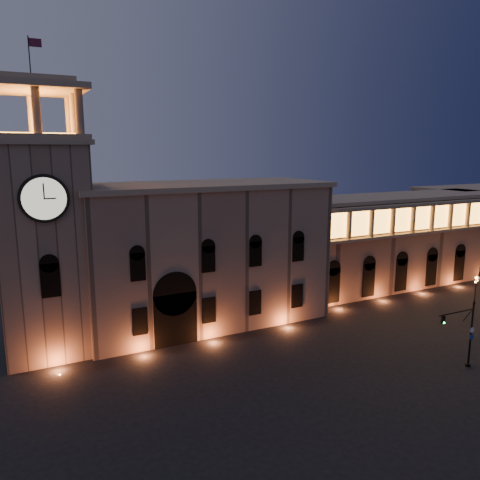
{
  "coord_description": "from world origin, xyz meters",
  "views": [
    {
      "loc": [
        -23.77,
        -31.2,
        21.38
      ],
      "look_at": [
        0.0,
        16.0,
        11.33
      ],
      "focal_mm": 35.0,
      "sensor_mm": 36.0,
      "label": 1
    }
  ],
  "objects": [
    {
      "name": "traffic_light",
      "position": [
        15.8,
        -2.24,
        3.55
      ],
      "size": [
        4.94,
        0.52,
        6.77
      ],
      "rotation": [
        0.0,
        0.0,
        -0.02
      ],
      "color": "black",
      "rests_on": "ground"
    },
    {
      "name": "colonnade_wing",
      "position": [
        32.0,
        23.92,
        7.33
      ],
      "size": [
        40.6,
        11.5,
        14.5
      ],
      "color": "#836753",
      "rests_on": "ground"
    },
    {
      "name": "secondary_building",
      "position": [
        58.0,
        30.0,
        7.0
      ],
      "size": [
        20.0,
        12.0,
        14.0
      ],
      "primitive_type": "cube",
      "color": "#836753",
      "rests_on": "ground"
    },
    {
      "name": "ground",
      "position": [
        0.0,
        0.0,
        0.0
      ],
      "size": [
        160.0,
        160.0,
        0.0
      ],
      "primitive_type": "plane",
      "color": "black",
      "rests_on": "ground"
    },
    {
      "name": "street_lamp_near",
      "position": [
        35.01,
        10.91,
        2.35
      ],
      "size": [
        1.26,
        0.67,
        3.93
      ],
      "rotation": [
        0.0,
        0.0,
        0.43
      ],
      "color": "black",
      "rests_on": "ground"
    },
    {
      "name": "government_building",
      "position": [
        -2.08,
        21.93,
        8.77
      ],
      "size": [
        30.8,
        12.8,
        17.6
      ],
      "color": "#886C59",
      "rests_on": "ground"
    },
    {
      "name": "clock_tower",
      "position": [
        -20.5,
        20.98,
        12.5
      ],
      "size": [
        9.8,
        9.8,
        32.4
      ],
      "color": "#886C59",
      "rests_on": "ground"
    }
  ]
}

